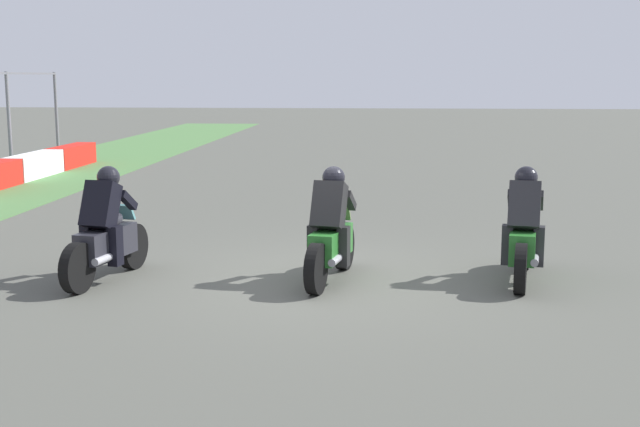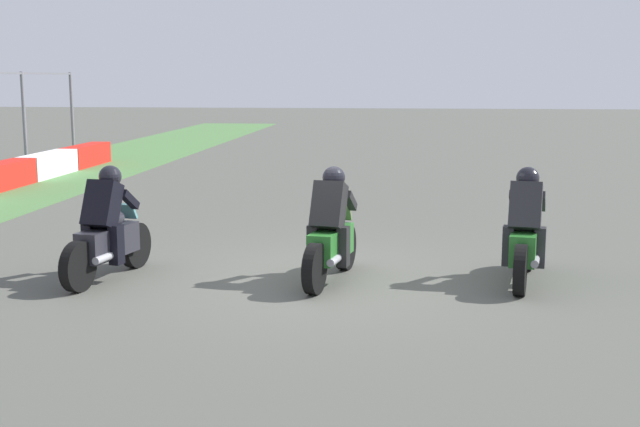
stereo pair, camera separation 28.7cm
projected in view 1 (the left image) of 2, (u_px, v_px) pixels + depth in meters
ground_plane at (322, 280)px, 10.99m from camera, size 120.00×120.00×0.00m
rider_lane_a at (524, 234)px, 10.83m from camera, size 2.03×0.62×1.51m
rider_lane_b at (331, 235)px, 10.82m from camera, size 2.03×0.63×1.51m
rider_lane_c at (106, 234)px, 10.86m from camera, size 2.03×0.63×1.51m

